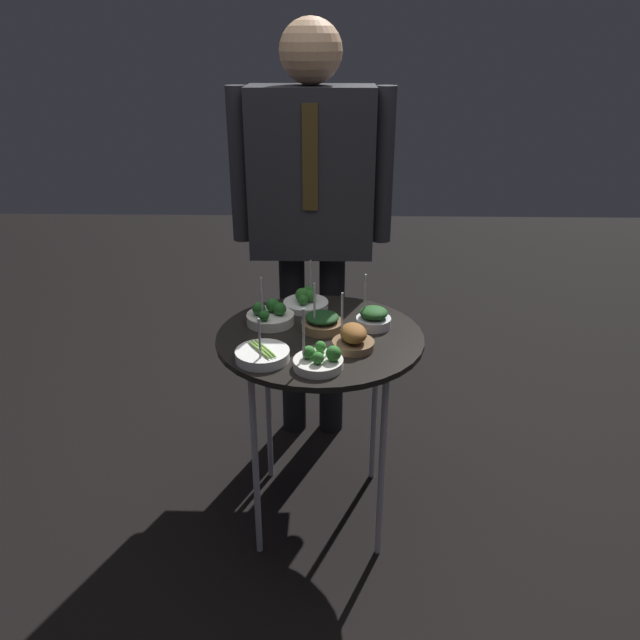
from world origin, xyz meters
TOP-DOWN VIEW (x-y plane):
  - ground_plane at (0.00, 0.00)m, footprint 8.00×8.00m
  - serving_cart at (0.00, 0.00)m, footprint 0.64×0.64m
  - bowl_spinach_near_rim at (0.01, 0.04)m, footprint 0.13×0.13m
  - bowl_roast_back_right at (0.10, -0.09)m, footprint 0.13×0.13m
  - bowl_broccoli_mid_left at (-0.16, 0.08)m, footprint 0.15×0.15m
  - bowl_spinach_front_right at (0.17, 0.06)m, footprint 0.11×0.11m
  - bowl_broccoli_mid_right at (0.00, -0.21)m, footprint 0.14×0.14m
  - bowl_asparagus_front_center at (-0.16, -0.17)m, footprint 0.16×0.16m
  - bowl_broccoli_center at (-0.05, 0.22)m, footprint 0.15×0.15m
  - waiter_figure at (-0.04, 0.52)m, footprint 0.59×0.22m

SIDE VIEW (x-z plane):
  - ground_plane at x=0.00m, z-range 0.00..0.00m
  - serving_cart at x=0.00m, z-range 0.29..0.99m
  - bowl_asparagus_front_center at x=-0.16m, z-range 0.64..0.79m
  - bowl_broccoli_center at x=-0.05m, z-range 0.64..0.80m
  - bowl_broccoli_mid_right at x=0.00m, z-range 0.63..0.81m
  - bowl_spinach_near_rim at x=0.01m, z-range 0.64..0.80m
  - bowl_broccoli_mid_left at x=-0.16m, z-range 0.64..0.81m
  - bowl_spinach_front_right at x=0.17m, z-range 0.64..0.81m
  - bowl_roast_back_right at x=0.10m, z-range 0.64..0.82m
  - waiter_figure at x=-0.04m, z-range 0.21..1.82m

